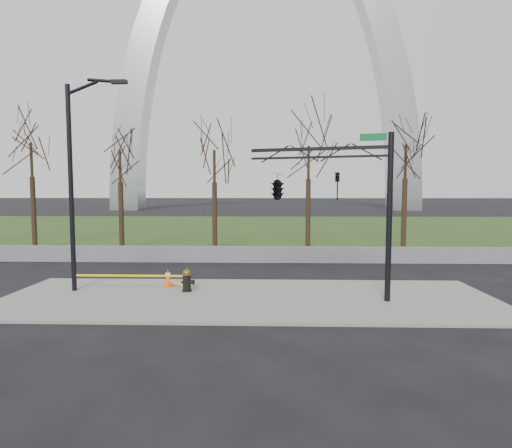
{
  "coord_description": "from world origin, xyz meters",
  "views": [
    {
      "loc": [
        0.72,
        -14.87,
        3.95
      ],
      "look_at": [
        0.24,
        2.0,
        2.63
      ],
      "focal_mm": 28.92,
      "sensor_mm": 36.0,
      "label": 1
    }
  ],
  "objects_px": {
    "traffic_cone": "(168,278)",
    "traffic_signal_mast": "(298,187)",
    "street_light": "(76,172)",
    "fire_hydrant": "(187,281)"
  },
  "relations": [
    {
      "from": "fire_hydrant",
      "to": "street_light",
      "type": "height_order",
      "value": "street_light"
    },
    {
      "from": "street_light",
      "to": "traffic_signal_mast",
      "type": "distance_m",
      "value": 8.47
    },
    {
      "from": "traffic_signal_mast",
      "to": "fire_hydrant",
      "type": "bearing_deg",
      "value": -170.95
    },
    {
      "from": "traffic_cone",
      "to": "street_light",
      "type": "height_order",
      "value": "street_light"
    },
    {
      "from": "street_light",
      "to": "traffic_cone",
      "type": "bearing_deg",
      "value": 16.33
    },
    {
      "from": "street_light",
      "to": "traffic_signal_mast",
      "type": "bearing_deg",
      "value": -0.56
    },
    {
      "from": "fire_hydrant",
      "to": "street_light",
      "type": "xyz_separation_m",
      "value": [
        -4.22,
        0.03,
        4.17
      ]
    },
    {
      "from": "fire_hydrant",
      "to": "traffic_signal_mast",
      "type": "bearing_deg",
      "value": 8.69
    },
    {
      "from": "fire_hydrant",
      "to": "traffic_signal_mast",
      "type": "distance_m",
      "value": 5.57
    },
    {
      "from": "traffic_cone",
      "to": "traffic_signal_mast",
      "type": "distance_m",
      "value": 6.47
    }
  ]
}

